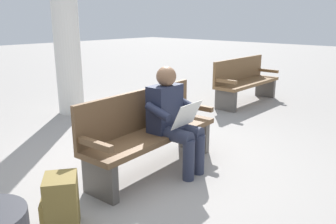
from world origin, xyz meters
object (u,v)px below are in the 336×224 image
object	(u,v)px
person_seated	(173,117)
backpack	(61,204)
bench_near	(149,130)
support_pillar	(64,0)
bench_far	(245,80)

from	to	relation	value
person_seated	backpack	bearing A→B (deg)	-0.65
bench_near	support_pillar	xyz separation A→B (m)	(-0.76, -2.80, 1.52)
person_seated	bench_far	size ratio (longest dim) A/B	0.65
bench_near	person_seated	world-z (taller)	person_seated
support_pillar	backpack	bearing A→B (deg)	56.44
bench_near	bench_far	size ratio (longest dim) A/B	1.01
bench_near	backpack	world-z (taller)	bench_near
bench_near	support_pillar	size ratio (longest dim) A/B	0.46
bench_far	support_pillar	world-z (taller)	support_pillar
bench_far	bench_near	bearing A→B (deg)	12.77
bench_far	person_seated	bearing A→B (deg)	16.82
person_seated	support_pillar	distance (m)	3.37
backpack	support_pillar	size ratio (longest dim) A/B	0.12
backpack	person_seated	bearing A→B (deg)	-176.26
bench_near	person_seated	bearing A→B (deg)	120.27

